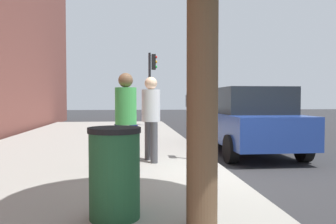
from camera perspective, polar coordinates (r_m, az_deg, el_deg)
The scene contains 8 objects.
ground_plane at distance 6.51m, azimuth 10.12°, elevation -10.91°, with size 80.00×80.00×0.00m, color #2B2B2D.
sidewalk_slab at distance 6.36m, azimuth -17.30°, elevation -10.60°, with size 28.00×6.00×0.15m, color gray.
parking_meter at distance 7.48m, azimuth 3.59°, elevation -0.16°, with size 0.36×0.12×1.41m.
pedestrian_at_meter at distance 7.20m, azimuth -2.86°, elevation 0.06°, with size 0.52×0.39×1.78m.
pedestrian_bystander at distance 6.30m, azimuth -7.05°, elevation -0.16°, with size 0.42×0.43×1.80m.
parked_sedan_near at distance 9.48m, azimuth 13.19°, elevation -1.35°, with size 4.41×1.98×1.77m.
traffic_signal at distance 17.04m, azimuth -2.74°, elevation 5.91°, with size 0.24×0.44×3.60m.
trash_bin at distance 3.89m, azimuth -8.90°, elevation -9.94°, with size 0.59×0.59×1.01m.
Camera 1 is at (-6.09, 1.78, 1.47)m, focal length 36.56 mm.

